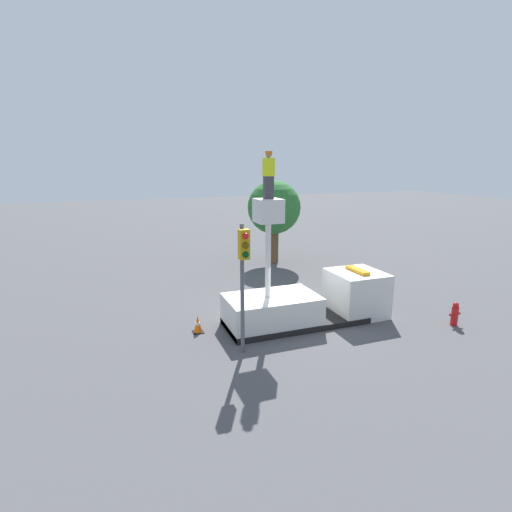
# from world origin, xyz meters

# --- Properties ---
(ground_plane) EXTENTS (120.00, 120.00, 0.00)m
(ground_plane) POSITION_xyz_m (0.00, 0.00, 0.00)
(ground_plane) COLOR #4C4C4F
(bucket_truck) EXTENTS (6.95, 2.31, 5.21)m
(bucket_truck) POSITION_xyz_m (0.60, 0.00, 0.86)
(bucket_truck) COLOR black
(bucket_truck) RESTS_ON ground
(worker) EXTENTS (0.40, 0.26, 1.75)m
(worker) POSITION_xyz_m (-1.26, 0.00, 6.09)
(worker) COLOR #38383D
(worker) RESTS_ON bucket_truck
(traffic_light_pole) EXTENTS (0.34, 0.57, 4.59)m
(traffic_light_pole) POSITION_xyz_m (-2.89, -1.83, 3.26)
(traffic_light_pole) COLOR #515156
(traffic_light_pole) RESTS_ON ground
(fire_hydrant) EXTENTS (0.52, 0.28, 0.99)m
(fire_hydrant) POSITION_xyz_m (6.03, -2.49, 0.49)
(fire_hydrant) COLOR red
(fire_hydrant) RESTS_ON ground
(traffic_cone_rear) EXTENTS (0.42, 0.42, 0.68)m
(traffic_cone_rear) POSITION_xyz_m (-4.01, 0.51, 0.32)
(traffic_cone_rear) COLOR black
(traffic_cone_rear) RESTS_ON ground
(tree_left_bg) EXTENTS (2.46, 2.46, 4.96)m
(tree_left_bg) POSITION_xyz_m (3.46, 10.15, 3.67)
(tree_left_bg) COLOR brown
(tree_left_bg) RESTS_ON ground
(tree_right_bg) EXTENTS (3.42, 3.42, 5.41)m
(tree_right_bg) POSITION_xyz_m (3.10, 9.65, 3.68)
(tree_right_bg) COLOR brown
(tree_right_bg) RESTS_ON ground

